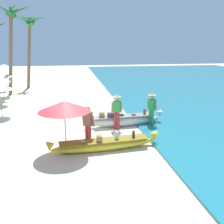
# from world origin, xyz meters

# --- Properties ---
(ground_plane) EXTENTS (80.00, 80.00, 0.00)m
(ground_plane) POSITION_xyz_m (0.00, 0.00, 0.00)
(ground_plane) COLOR beige
(boat_yellow_foreground) EXTENTS (4.58, 1.12, 0.74)m
(boat_yellow_foreground) POSITION_xyz_m (1.28, -0.45, 0.24)
(boat_yellow_foreground) COLOR yellow
(boat_yellow_foreground) RESTS_ON ground
(boat_white_midground) EXTENTS (4.15, 0.95, 0.83)m
(boat_white_midground) POSITION_xyz_m (2.71, 2.52, 0.31)
(boat_white_midground) COLOR white
(boat_white_midground) RESTS_ON ground
(person_vendor_hatted) EXTENTS (0.58, 0.44, 1.77)m
(person_vendor_hatted) POSITION_xyz_m (2.25, 2.09, 1.03)
(person_vendor_hatted) COLOR #B2383D
(person_vendor_hatted) RESTS_ON ground
(person_tourist_customer) EXTENTS (0.56, 0.49, 1.73)m
(person_tourist_customer) POSITION_xyz_m (0.67, 0.01, 0.98)
(person_tourist_customer) COLOR #B2383D
(person_tourist_customer) RESTS_ON ground
(person_vendor_assistant) EXTENTS (0.52, 0.53, 1.75)m
(person_vendor_assistant) POSITION_xyz_m (4.11, 2.28, 1.02)
(person_vendor_assistant) COLOR green
(person_vendor_assistant) RESTS_ON ground
(patio_umbrella_large) EXTENTS (2.01, 2.01, 2.07)m
(patio_umbrella_large) POSITION_xyz_m (-0.24, -0.41, 1.86)
(patio_umbrella_large) COLOR #B7B7BC
(patio_umbrella_large) RESTS_ON ground
(parasol_row_2) EXTENTS (1.60, 1.60, 1.91)m
(parasol_row_2) POSITION_xyz_m (-5.19, 11.44, 1.75)
(parasol_row_2) COLOR #8E6B47
(parasol_row_2) RESTS_ON ground
(parasol_row_3) EXTENTS (1.60, 1.60, 1.91)m
(parasol_row_3) POSITION_xyz_m (-6.04, 14.41, 1.75)
(parasol_row_3) COLOR #8E6B47
(parasol_row_3) RESTS_ON ground
(parasol_row_4) EXTENTS (1.60, 1.60, 1.91)m
(parasol_row_4) POSITION_xyz_m (-6.25, 17.33, 1.75)
(parasol_row_4) COLOR #8E6B47
(parasol_row_4) RESTS_ON ground
(parasol_row_5) EXTENTS (1.60, 1.60, 1.91)m
(parasol_row_5) POSITION_xyz_m (-7.02, 20.31, 1.75)
(parasol_row_5) COLOR #8E6B47
(parasol_row_5) RESTS_ON ground
(palm_tree_leaning_seaward) EXTENTS (2.97, 2.52, 6.71)m
(palm_tree_leaning_seaward) POSITION_xyz_m (-3.37, 15.63, 5.40)
(palm_tree_leaning_seaward) COLOR brown
(palm_tree_leaning_seaward) RESTS_ON ground
(palm_tree_mid_cluster) EXTENTS (2.69, 2.50, 7.16)m
(palm_tree_mid_cluster) POSITION_xyz_m (-4.27, 12.29, 5.57)
(palm_tree_mid_cluster) COLOR brown
(palm_tree_mid_cluster) RESTS_ON ground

